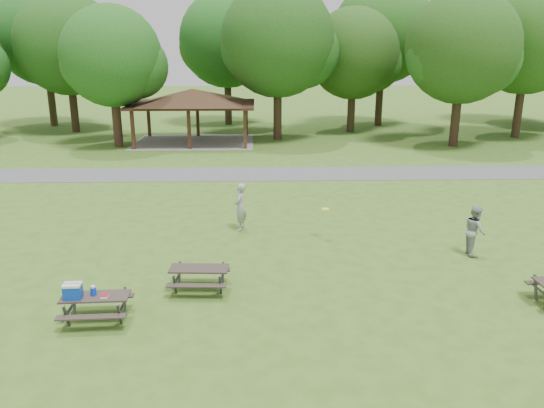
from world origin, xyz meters
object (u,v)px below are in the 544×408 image
Objects in this scene: picnic_table_middle at (199,273)px; picnic_table_near at (88,298)px; frisbee_catcher at (475,230)px; frisbee_thrower at (240,207)px.

picnic_table_near is at bearing -146.20° from picnic_table_middle.
frisbee_catcher is (8.75, 2.46, 0.31)m from picnic_table_middle.
frisbee_thrower is 8.19m from frisbee_catcher.
frisbee_thrower is (3.56, 6.84, 0.23)m from picnic_table_near.
frisbee_thrower reaches higher than frisbee_catcher.
picnic_table_middle is at bearing 1.77° from frisbee_thrower.
picnic_table_middle is 9.10m from frisbee_catcher.
picnic_table_near is at bearing 113.90° from frisbee_catcher.
frisbee_catcher reaches higher than picnic_table_near.
frisbee_catcher is (11.30, 4.17, 0.17)m from picnic_table_near.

